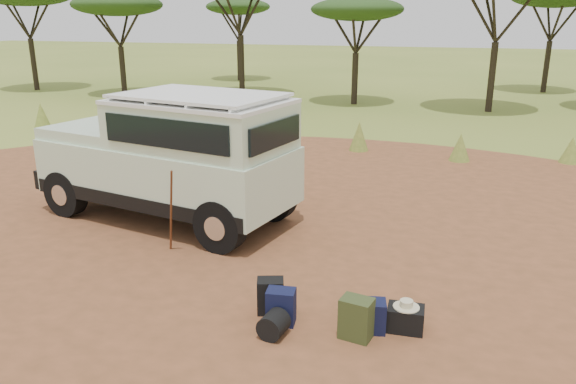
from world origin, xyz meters
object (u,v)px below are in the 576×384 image
(safari_vehicle, at_px, (173,159))
(backpack_olive, at_px, (356,319))
(walking_staff, at_px, (171,212))
(hard_case, at_px, (405,319))
(backpack_black, at_px, (270,296))
(backpack_navy, at_px, (281,307))
(duffel_navy, at_px, (371,316))

(safari_vehicle, xyz_separation_m, backpack_olive, (4.38, -3.30, -0.98))
(walking_staff, bearing_deg, hard_case, -61.17)
(hard_case, bearing_deg, backpack_black, 179.87)
(safari_vehicle, xyz_separation_m, walking_staff, (0.81, -1.60, -0.48))
(walking_staff, relative_size, backpack_navy, 3.23)
(backpack_navy, bearing_deg, backpack_olive, -10.53)
(safari_vehicle, bearing_deg, backpack_olive, -25.70)
(backpack_navy, distance_m, hard_case, 1.66)
(duffel_navy, relative_size, hard_case, 0.92)
(backpack_black, xyz_separation_m, backpack_navy, (0.24, -0.24, -0.00))
(backpack_navy, bearing_deg, hard_case, 3.82)
(backpack_black, distance_m, backpack_olive, 1.31)
(backpack_olive, height_order, hard_case, backpack_olive)
(walking_staff, xyz_separation_m, hard_case, (4.16, -1.32, -0.61))
(backpack_black, distance_m, duffel_navy, 1.42)
(backpack_navy, distance_m, duffel_navy, 1.20)
(safari_vehicle, relative_size, hard_case, 11.87)
(backpack_navy, relative_size, backpack_olive, 0.89)
(backpack_olive, height_order, duffel_navy, backpack_olive)
(walking_staff, xyz_separation_m, backpack_olive, (3.57, -1.71, -0.50))
(safari_vehicle, bearing_deg, duffel_navy, -22.88)
(safari_vehicle, relative_size, walking_staff, 3.51)
(walking_staff, distance_m, hard_case, 4.41)
(duffel_navy, bearing_deg, backpack_black, 165.16)
(backpack_navy, height_order, backpack_olive, backpack_olive)
(walking_staff, xyz_separation_m, duffel_navy, (3.72, -1.48, -0.56))
(duffel_navy, bearing_deg, safari_vehicle, 133.62)
(backpack_black, height_order, backpack_navy, backpack_black)
(safari_vehicle, relative_size, duffel_navy, 12.94)
(backpack_navy, distance_m, backpack_olive, 1.04)
(backpack_olive, xyz_separation_m, hard_case, (0.59, 0.38, -0.11))
(walking_staff, distance_m, backpack_navy, 3.08)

